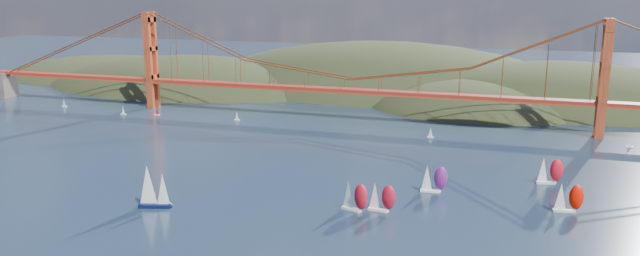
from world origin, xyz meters
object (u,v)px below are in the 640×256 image
Objects in this scene: racer_0 at (354,196)px; racer_3 at (549,170)px; racer_rwb at (433,178)px; racer_2 at (568,197)px; sloop_navy at (152,187)px; racer_1 at (381,197)px.

racer_3 is (59.10, 48.41, -0.02)m from racer_0.
racer_2 is at bearing -15.24° from racer_rwb.
sloop_navy is 72.68m from racer_1.
racer_3 reaches higher than racer_1.
racer_3 is at bearing 49.71° from racer_1.
racer_rwb is (83.04, 42.98, -1.93)m from sloop_navy.
racer_0 is at bearing -0.99° from sloop_navy.
racer_2 is at bearing -94.69° from racer_3.
racer_1 is 58.30m from racer_2.
racer_2 is 29.06m from racer_3.
racer_rwb is (21.05, 26.30, -0.06)m from racer_0.
racer_rwb is at bearing 69.29° from racer_1.
racer_3 is (121.10, 65.09, -1.88)m from sloop_navy.
racer_0 is 1.04× the size of racer_1.
racer_3 is (50.97, 46.11, 0.17)m from racer_1.
racer_rwb is (-38.06, -22.11, -0.05)m from racer_3.
racer_2 is at bearing 35.82° from racer_0.
racer_3 reaches higher than racer_2.
sloop_navy is 1.47× the size of racer_3.
racer_1 is (70.13, 18.97, -2.05)m from sloop_navy.
racer_1 is 68.74m from racer_3.
racer_0 reaches higher than racer_2.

